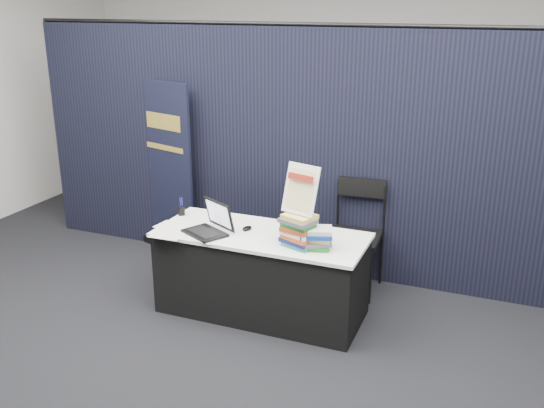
{
  "coord_description": "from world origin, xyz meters",
  "views": [
    {
      "loc": [
        1.89,
        -3.86,
        2.65
      ],
      "look_at": [
        0.1,
        0.55,
        1.03
      ],
      "focal_mm": 40.0,
      "sensor_mm": 36.0,
      "label": 1
    }
  ],
  "objects": [
    {
      "name": "brochure_right",
      "position": [
        -0.42,
        0.28,
        0.75
      ],
      "size": [
        0.32,
        0.25,
        0.0
      ],
      "primitive_type": "cube",
      "rotation": [
        0.0,
        0.0,
        -0.15
      ],
      "color": "silver",
      "rests_on": "display_table"
    },
    {
      "name": "stacking_chair",
      "position": [
        0.63,
        1.33,
        0.58
      ],
      "size": [
        0.5,
        0.5,
        1.04
      ],
      "rotation": [
        0.0,
        0.0,
        0.06
      ],
      "color": "black",
      "rests_on": "floor"
    },
    {
      "name": "brochure_left",
      "position": [
        -0.79,
        0.41,
        0.75
      ],
      "size": [
        0.3,
        0.23,
        0.0
      ],
      "primitive_type": "cube",
      "rotation": [
        0.0,
        0.0,
        -0.11
      ],
      "color": "silver",
      "rests_on": "display_table"
    },
    {
      "name": "pullup_banner",
      "position": [
        -1.5,
        1.5,
        0.82
      ],
      "size": [
        0.78,
        0.32,
        1.85
      ],
      "rotation": [
        0.0,
        0.0,
        -0.29
      ],
      "color": "black",
      "rests_on": "floor"
    },
    {
      "name": "laptop",
      "position": [
        -0.43,
        0.4,
        0.81
      ],
      "size": [
        0.44,
        0.43,
        0.27
      ],
      "rotation": [
        0.0,
        0.0,
        -0.48
      ],
      "color": "black",
      "rests_on": "display_table"
    },
    {
      "name": "book_stack_short",
      "position": [
        0.52,
        0.42,
        0.84
      ],
      "size": [
        0.29,
        0.26,
        0.17
      ],
      "rotation": [
        0.0,
        0.0,
        0.36
      ],
      "color": "#1A631C",
      "rests_on": "display_table"
    },
    {
      "name": "brochure_mid",
      "position": [
        -0.72,
        0.22,
        0.75
      ],
      "size": [
        0.29,
        0.21,
        0.0
      ],
      "primitive_type": "cube",
      "rotation": [
        0.0,
        0.0,
        0.05
      ],
      "color": "silver",
      "rests_on": "display_table"
    },
    {
      "name": "display_table",
      "position": [
        0.0,
        0.55,
        0.38
      ],
      "size": [
        1.8,
        0.75,
        0.75
      ],
      "color": "black",
      "rests_on": "floor"
    },
    {
      "name": "pen_cup",
      "position": [
        -0.86,
        0.7,
        0.79
      ],
      "size": [
        0.07,
        0.07,
        0.08
      ],
      "primitive_type": "cylinder",
      "rotation": [
        0.0,
        0.0,
        -0.05
      ],
      "color": "black",
      "rests_on": "display_table"
    },
    {
      "name": "info_sign",
      "position": [
        0.39,
        0.43,
        1.22
      ],
      "size": [
        0.32,
        0.2,
        0.41
      ],
      "rotation": [
        0.0,
        0.0,
        -0.29
      ],
      "color": "black",
      "rests_on": "book_stack_tall"
    },
    {
      "name": "floor",
      "position": [
        0.0,
        0.0,
        0.0
      ],
      "size": [
        8.0,
        8.0,
        0.0
      ],
      "primitive_type": "plane",
      "color": "black",
      "rests_on": "ground"
    },
    {
      "name": "drape_partition",
      "position": [
        0.0,
        1.6,
        1.2
      ],
      "size": [
        6.0,
        0.08,
        2.4
      ],
      "primitive_type": "cube",
      "color": "black",
      "rests_on": "floor"
    },
    {
      "name": "wall_back",
      "position": [
        0.0,
        4.0,
        1.75
      ],
      "size": [
        8.0,
        0.02,
        3.5
      ],
      "primitive_type": "cube",
      "color": "beige",
      "rests_on": "floor"
    },
    {
      "name": "book_stack_tall",
      "position": [
        0.39,
        0.4,
        0.89
      ],
      "size": [
        0.3,
        0.26,
        0.27
      ],
      "rotation": [
        0.0,
        0.0,
        -0.32
      ],
      "color": "#1C6C67",
      "rests_on": "display_table"
    },
    {
      "name": "mouse",
      "position": [
        -0.14,
        0.58,
        0.77
      ],
      "size": [
        0.09,
        0.12,
        0.03
      ],
      "primitive_type": "ellipsoid",
      "rotation": [
        0.0,
        0.0,
        -0.27
      ],
      "color": "black",
      "rests_on": "display_table"
    }
  ]
}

